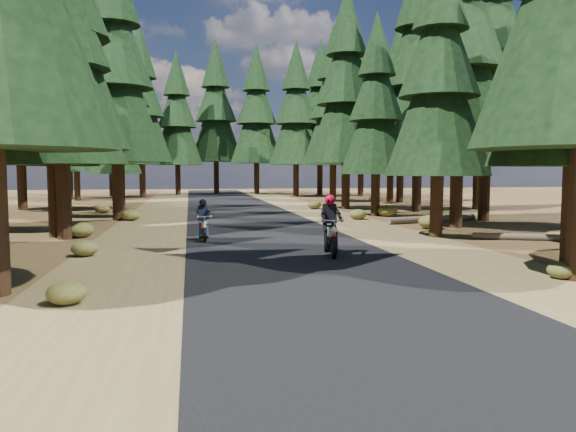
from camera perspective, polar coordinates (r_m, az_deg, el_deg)
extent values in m
plane|color=#4B331B|center=(15.24, 0.98, -4.58)|extent=(120.00, 120.00, 0.00)
cube|color=black|center=(20.13, -1.73, -2.31)|extent=(6.00, 100.00, 0.01)
cube|color=brown|center=(20.00, -14.90, -2.52)|extent=(3.20, 100.00, 0.01)
cube|color=brown|center=(21.27, 10.64, -2.02)|extent=(3.20, 100.00, 0.01)
cylinder|color=black|center=(16.05, 26.99, 4.54)|extent=(0.50, 0.50, 5.11)
cylinder|color=black|center=(21.41, -21.91, 4.93)|extent=(0.51, 0.51, 5.34)
cone|color=black|center=(21.70, -22.18, 13.77)|extent=(4.54, 4.54, 6.68)
cylinder|color=black|center=(21.22, 14.92, 3.99)|extent=(0.48, 0.48, 4.52)
cone|color=black|center=(21.38, 15.08, 11.58)|extent=(3.84, 3.84, 5.65)
cone|color=black|center=(21.73, 15.19, 16.91)|extent=(2.94, 2.94, 4.07)
cylinder|color=black|center=(22.29, -22.66, 6.27)|extent=(0.56, 0.56, 6.43)
cone|color=black|center=(22.78, -22.99, 16.42)|extent=(5.46, 5.46, 8.03)
cylinder|color=black|center=(24.81, 16.80, 5.55)|extent=(0.53, 0.53, 5.84)
cone|color=black|center=(25.15, 17.00, 13.89)|extent=(4.96, 4.96, 7.30)
cone|color=black|center=(25.71, 17.15, 19.67)|extent=(3.80, 3.80, 5.25)
cylinder|color=black|center=(28.80, 19.40, 5.93)|extent=(0.56, 0.56, 6.43)
cone|color=black|center=(29.18, 19.62, 13.84)|extent=(5.47, 5.47, 8.04)
cone|color=black|center=(29.80, 19.78, 19.34)|extent=(4.18, 4.18, 5.79)
cylinder|color=black|center=(28.88, -16.99, 5.27)|extent=(0.53, 0.53, 5.72)
cone|color=black|center=(29.15, -17.16, 12.31)|extent=(4.86, 4.86, 7.15)
cone|color=black|center=(29.62, -17.28, 17.25)|extent=(3.72, 3.72, 5.15)
cylinder|color=black|center=(30.47, 8.89, 4.24)|extent=(0.48, 0.48, 4.51)
cone|color=black|center=(30.59, 8.96, 9.52)|extent=(3.83, 3.83, 5.64)
cone|color=black|center=(30.83, 9.01, 13.29)|extent=(2.93, 2.93, 4.06)
cone|color=black|center=(31.20, 9.06, 16.97)|extent=(2.03, 2.03, 3.38)
cylinder|color=black|center=(32.38, -22.38, 5.61)|extent=(0.55, 0.55, 6.37)
cone|color=black|center=(32.71, -22.60, 12.59)|extent=(5.41, 5.41, 7.96)
cone|color=black|center=(33.24, -22.76, 17.48)|extent=(4.14, 4.14, 5.73)
cylinder|color=black|center=(34.29, 13.00, 5.85)|extent=(0.56, 0.56, 6.47)
cone|color=black|center=(34.62, 13.12, 12.56)|extent=(5.50, 5.50, 8.09)
cone|color=black|center=(35.15, 13.21, 17.27)|extent=(4.21, 4.21, 5.82)
cylinder|color=black|center=(35.77, -16.67, 5.06)|extent=(0.53, 0.53, 5.64)
cone|color=black|center=(35.98, -16.81, 10.68)|extent=(4.79, 4.79, 7.05)
cone|color=black|center=(36.35, -16.90, 14.65)|extent=(3.67, 3.67, 5.08)
cone|color=black|center=(36.88, -17.00, 18.54)|extent=(2.54, 2.54, 4.23)
cylinder|color=black|center=(35.87, 5.90, 5.38)|extent=(0.53, 0.53, 5.83)
cone|color=black|center=(36.10, 5.94, 11.17)|extent=(4.95, 4.95, 7.29)
cone|color=black|center=(36.50, 5.98, 15.26)|extent=(3.79, 3.79, 5.25)
cone|color=black|center=(37.07, 6.02, 19.25)|extent=(2.62, 2.62, 4.37)
cylinder|color=black|center=(38.83, -21.94, 4.73)|extent=(0.52, 0.52, 5.45)
cone|color=black|center=(39.00, -22.09, 9.73)|extent=(4.63, 4.63, 6.81)
cone|color=black|center=(39.31, -22.20, 13.29)|extent=(3.54, 3.54, 4.90)
cone|color=black|center=(39.77, -22.31, 16.78)|extent=(2.45, 2.45, 4.09)
cylinder|color=black|center=(41.49, 10.34, 4.38)|extent=(0.48, 0.48, 4.61)
cone|color=black|center=(41.59, 10.40, 8.36)|extent=(3.92, 3.92, 5.77)
cone|color=black|center=(41.77, 10.45, 11.20)|extent=(3.00, 3.00, 4.15)
cone|color=black|center=(42.06, 10.49, 14.01)|extent=(2.08, 2.08, 3.46)
cylinder|color=black|center=(42.56, -17.11, 4.13)|extent=(0.48, 0.48, 4.42)
cone|color=black|center=(42.63, -17.20, 7.84)|extent=(3.76, 3.76, 5.52)
cone|color=black|center=(42.80, -17.26, 10.50)|extent=(2.87, 2.87, 3.98)
cone|color=black|center=(43.05, -17.33, 13.13)|extent=(1.99, 1.99, 3.31)
cylinder|color=black|center=(44.62, 4.60, 5.20)|extent=(0.53, 0.53, 5.76)
cone|color=black|center=(44.80, 4.63, 9.81)|extent=(4.90, 4.90, 7.21)
cone|color=black|center=(45.10, 4.65, 13.09)|extent=(3.75, 3.75, 5.19)
cone|color=black|center=(45.56, 4.67, 16.32)|extent=(2.59, 2.59, 4.32)
cylinder|color=black|center=(48.38, -20.66, 4.27)|extent=(0.49, 0.49, 4.75)
cone|color=black|center=(48.46, -20.76, 7.78)|extent=(4.04, 4.04, 5.93)
cone|color=black|center=(48.64, -20.84, 10.29)|extent=(3.09, 3.09, 4.27)
cone|color=black|center=(48.90, -20.91, 12.78)|extent=(2.14, 2.14, 3.56)
cylinder|color=black|center=(49.48, 8.80, 5.04)|extent=(0.53, 0.53, 5.66)
cone|color=black|center=(49.64, 8.85, 9.13)|extent=(4.81, 4.81, 7.07)
cone|color=black|center=(49.90, 8.89, 12.04)|extent=(3.68, 3.68, 5.09)
cone|color=black|center=(50.30, 8.92, 14.92)|extent=(2.55, 2.55, 4.24)
cylinder|color=black|center=(38.15, -25.49, 5.33)|extent=(0.56, 0.56, 6.40)
cone|color=black|center=(38.44, -25.70, 11.30)|extent=(5.44, 5.44, 8.00)
cone|color=black|center=(38.90, -25.86, 15.51)|extent=(4.16, 4.16, 5.76)
cylinder|color=black|center=(43.75, 11.34, 5.29)|extent=(0.54, 0.54, 6.00)
cone|color=black|center=(43.96, 11.42, 10.18)|extent=(5.10, 5.10, 7.50)
cone|color=black|center=(44.31, 11.48, 13.66)|extent=(3.90, 3.90, 5.40)
cone|color=black|center=(44.81, 11.53, 17.07)|extent=(2.70, 2.70, 4.50)
cylinder|color=black|center=(37.32, 18.70, 4.95)|extent=(0.52, 0.52, 5.60)
cone|color=black|center=(37.52, 18.84, 10.30)|extent=(4.76, 4.76, 7.00)
cone|color=black|center=(37.86, 18.94, 14.10)|extent=(3.64, 3.64, 5.04)
cone|color=black|center=(38.37, 19.04, 17.81)|extent=(2.52, 2.52, 4.20)
cylinder|color=black|center=(51.94, -14.60, 5.33)|extent=(0.56, 0.56, 6.40)
cone|color=black|center=(52.16, -14.69, 9.73)|extent=(5.44, 5.44, 8.00)
cone|color=black|center=(52.50, -14.76, 12.86)|extent=(4.16, 4.16, 5.76)
cone|color=black|center=(52.99, -14.82, 15.94)|extent=(2.88, 2.88, 4.80)
cylinder|color=black|center=(52.71, 0.82, 5.25)|extent=(0.54, 0.54, 6.00)
cone|color=black|center=(52.88, 0.83, 9.32)|extent=(5.10, 5.10, 7.50)
cone|color=black|center=(53.17, 0.83, 12.22)|extent=(3.90, 3.90, 5.40)
cone|color=black|center=(53.59, 0.83, 15.08)|extent=(2.70, 2.70, 4.50)
cylinder|color=black|center=(55.25, -17.47, 5.43)|extent=(0.57, 0.57, 6.80)
cone|color=black|center=(55.48, -17.58, 9.82)|extent=(5.78, 5.78, 8.50)
cone|color=black|center=(55.85, -17.65, 12.94)|extent=(4.42, 4.42, 6.12)
cone|color=black|center=(56.39, -17.73, 16.02)|extent=(3.06, 3.06, 5.10)
cylinder|color=black|center=(56.27, 3.26, 5.41)|extent=(0.56, 0.56, 6.40)
cone|color=black|center=(56.46, 3.28, 9.47)|extent=(5.44, 5.44, 8.00)
cone|color=black|center=(56.78, 3.30, 12.37)|extent=(4.16, 4.16, 5.76)
cone|color=black|center=(57.24, 3.31, 15.23)|extent=(2.88, 2.88, 4.80)
cylinder|color=black|center=(57.79, -11.14, 5.11)|extent=(0.54, 0.54, 6.00)
cone|color=black|center=(57.95, -11.20, 8.82)|extent=(5.10, 5.10, 7.50)
cone|color=black|center=(58.21, -11.24, 11.47)|extent=(3.90, 3.90, 5.40)
cone|color=black|center=(58.59, -11.28, 14.10)|extent=(2.70, 2.70, 4.50)
cylinder|color=black|center=(58.18, -3.21, 5.39)|extent=(0.56, 0.56, 6.40)
cone|color=black|center=(58.37, -3.22, 9.31)|extent=(5.44, 5.44, 8.00)
cone|color=black|center=(58.68, -3.24, 12.12)|extent=(4.16, 4.16, 5.76)
cone|color=black|center=(59.12, -3.25, 14.89)|extent=(2.88, 2.88, 4.80)
cylinder|color=black|center=(60.85, -7.30, 5.51)|extent=(0.57, 0.57, 6.80)
cone|color=black|center=(61.06, -7.34, 9.50)|extent=(5.78, 5.78, 8.50)
cone|color=black|center=(61.40, -7.37, 12.35)|extent=(4.42, 4.42, 6.12)
cone|color=black|center=(61.89, -7.40, 15.16)|extent=(3.06, 3.06, 5.10)
cylinder|color=black|center=(51.78, -21.33, 4.73)|extent=(0.52, 0.52, 5.60)
cone|color=black|center=(51.92, -21.45, 8.59)|extent=(4.76, 4.76, 7.00)
cone|color=black|center=(52.17, -21.53, 11.35)|extent=(3.64, 3.64, 5.04)
cone|color=black|center=(52.54, -21.62, 14.08)|extent=(2.52, 2.52, 4.20)
cylinder|color=black|center=(53.20, 7.41, 5.21)|extent=(0.54, 0.54, 6.00)
cone|color=black|center=(53.37, 7.46, 9.24)|extent=(5.10, 5.10, 7.50)
cone|color=black|center=(53.65, 7.49, 12.11)|extent=(3.90, 3.90, 5.40)
cone|color=black|center=(54.07, 7.52, 14.95)|extent=(2.70, 2.70, 4.50)
cylinder|color=#4C4233|center=(27.38, 14.47, -0.28)|extent=(5.03, 1.87, 0.32)
cylinder|color=#4C4233|center=(21.40, 23.86, -1.98)|extent=(4.02, 1.84, 0.24)
ellipsoid|color=#474C1E|center=(28.37, -15.69, 0.06)|extent=(0.87, 0.87, 0.52)
ellipsoid|color=#474C1E|center=(35.76, 2.69, 1.14)|extent=(0.86, 0.86, 0.52)
ellipsoid|color=#474C1E|center=(30.27, 10.10, 0.54)|extent=(1.04, 1.04, 0.62)
ellipsoid|color=#474C1E|center=(21.79, -20.38, -1.33)|extent=(0.95, 0.95, 0.57)
ellipsoid|color=#474C1E|center=(17.03, -19.97, -3.12)|extent=(0.74, 0.74, 0.45)
ellipsoid|color=#474C1E|center=(28.23, 7.11, 0.17)|extent=(0.86, 0.86, 0.51)
ellipsoid|color=#474C1E|center=(11.08, -21.60, -7.29)|extent=(0.72, 0.72, 0.43)
ellipsoid|color=#474C1E|center=(33.84, -18.36, 0.71)|extent=(0.87, 0.87, 0.52)
ellipsoid|color=#474C1E|center=(24.30, 14.23, -0.58)|extent=(0.97, 0.97, 0.58)
ellipsoid|color=#474C1E|center=(14.15, 26.06, -4.98)|extent=(0.64, 0.64, 0.39)
cube|color=black|center=(16.16, 4.38, 0.16)|extent=(0.41, 0.28, 0.56)
sphere|color=#AF071F|center=(16.13, 4.39, 1.61)|extent=(0.35, 0.35, 0.31)
cube|color=black|center=(19.73, -8.60, 0.34)|extent=(0.33, 0.22, 0.46)
sphere|color=black|center=(19.71, -8.62, 1.32)|extent=(0.27, 0.27, 0.26)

